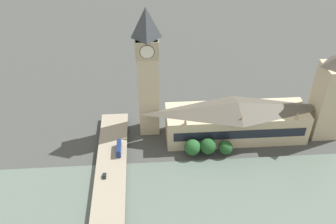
{
  "coord_description": "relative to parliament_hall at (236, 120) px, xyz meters",
  "views": [
    {
      "loc": [
        -160.7,
        45.27,
        150.4
      ],
      "look_at": [
        18.71,
        32.99,
        17.42
      ],
      "focal_mm": 40.0,
      "sensor_mm": 36.0,
      "label": 1
    }
  ],
  "objects": [
    {
      "name": "ground_plane",
      "position": [
        -14.5,
        8.0,
        -12.58
      ],
      "size": [
        600.0,
        600.0,
        0.0
      ],
      "primitive_type": "plane",
      "color": "#424442"
    },
    {
      "name": "clock_tower",
      "position": [
        10.43,
        52.18,
        30.37
      ],
      "size": [
        13.12,
        13.12,
        80.25
      ],
      "color": "#C1B28E",
      "rests_on": "ground_plane"
    },
    {
      "name": "car_northbound_mid",
      "position": [
        -33.52,
        77.56,
        -7.69
      ],
      "size": [
        3.98,
        1.92,
        1.44
      ],
      "color": "black",
      "rests_on": "road_bridge"
    },
    {
      "name": "road_bridge",
      "position": [
        -47.23,
        74.48,
        -9.25
      ],
      "size": [
        138.93,
        16.69,
        4.18
      ],
      "color": "gray",
      "rests_on": "ground_plane"
    },
    {
      "name": "tree_embankment_far",
      "position": [
        -15.83,
        28.24,
        -6.33
      ],
      "size": [
        9.48,
        9.48,
        11.0
      ],
      "color": "brown",
      "rests_on": "ground_plane"
    },
    {
      "name": "double_decker_bus_mid",
      "position": [
        -13.97,
        70.41,
        -5.78
      ],
      "size": [
        11.5,
        2.48,
        4.73
      ],
      "color": "navy",
      "rests_on": "road_bridge"
    },
    {
      "name": "parliament_hall",
      "position": [
        0.0,
        0.0,
        0.0
      ],
      "size": [
        23.47,
        84.46,
        25.33
      ],
      "color": "#C1B28E",
      "rests_on": "ground_plane"
    },
    {
      "name": "river_water",
      "position": [
        -47.23,
        8.0,
        -12.43
      ],
      "size": [
        53.46,
        360.0,
        0.3
      ],
      "primitive_type": "cube",
      "color": "slate",
      "rests_on": "ground_plane"
    },
    {
      "name": "tree_embankment_near",
      "position": [
        -15.82,
        19.24,
        -5.94
      ],
      "size": [
        9.43,
        9.43,
        11.36
      ],
      "color": "brown",
      "rests_on": "ground_plane"
    },
    {
      "name": "tree_embankment_mid",
      "position": [
        -16.42,
        8.99,
        -7.13
      ],
      "size": [
        8.11,
        8.11,
        9.52
      ],
      "color": "brown",
      "rests_on": "ground_plane"
    },
    {
      "name": "victoria_tower",
      "position": [
        0.06,
        -54.63,
        14.95
      ],
      "size": [
        16.8,
        16.8,
        59.06
      ],
      "color": "#C1B28E",
      "rests_on": "ground_plane"
    }
  ]
}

